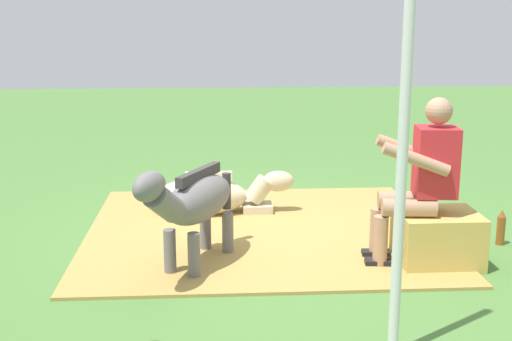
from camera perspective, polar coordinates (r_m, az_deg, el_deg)
ground_plane at (r=5.81m, az=0.97°, el=-5.76°), size 24.00×24.00×0.00m
hay_patch at (r=5.97m, az=0.50°, el=-5.09°), size 3.04×2.76×0.02m
hay_bale at (r=5.38m, az=15.06°, el=-5.53°), size 0.61×0.51×0.40m
person_seated at (r=5.21m, az=13.69°, el=-0.43°), size 0.69×0.46×1.28m
pony_standing at (r=5.02m, az=-5.30°, el=-2.65°), size 0.79×1.24×0.88m
pony_lying at (r=6.43m, az=-3.80°, el=-2.13°), size 1.33×0.41×0.42m
soda_bottle at (r=5.98m, az=19.97°, el=-4.56°), size 0.07×0.07×0.30m
tent_pole_left at (r=3.64m, az=12.27°, el=1.66°), size 0.06×0.06×2.35m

